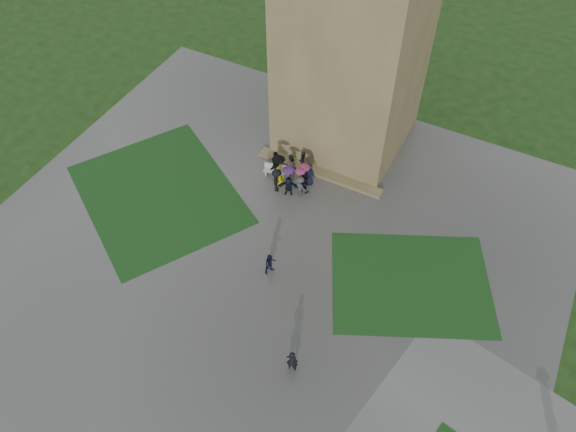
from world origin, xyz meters
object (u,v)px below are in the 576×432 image
at_px(tower, 357,22).
at_px(bench, 275,170).
at_px(pedestrian_mid, 271,264).
at_px(pedestrian_near, 292,361).

distance_m(tower, bench, 10.69).
bearing_deg(pedestrian_mid, bench, 53.51).
bearing_deg(bench, tower, 52.00).
height_order(tower, pedestrian_mid, tower).
distance_m(tower, pedestrian_mid, 15.41).
bearing_deg(pedestrian_near, tower, -82.75).
distance_m(tower, pedestrian_near, 20.18).
relative_size(bench, pedestrian_near, 0.95).
bearing_deg(pedestrian_mid, pedestrian_near, -114.17).
height_order(bench, pedestrian_near, pedestrian_near).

